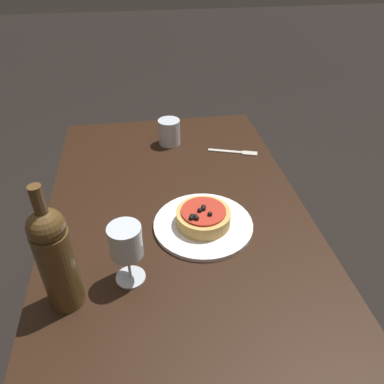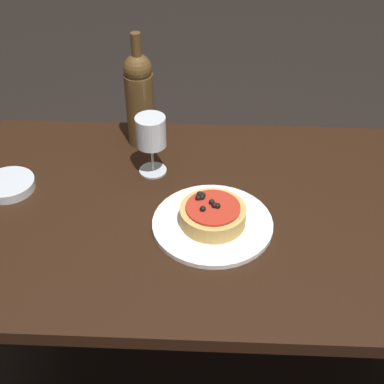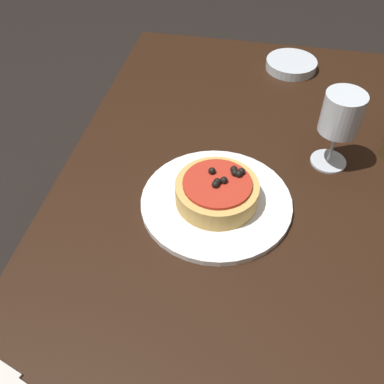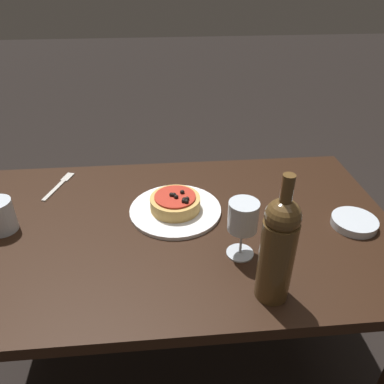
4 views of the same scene
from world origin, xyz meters
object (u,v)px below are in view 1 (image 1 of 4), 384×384
water_cup (169,132)px  fork (236,152)px  dining_table (180,242)px  pizza (203,217)px  wine_bottle (56,257)px  wine_glass (126,243)px  dinner_plate (203,225)px

water_cup → fork: 0.27m
dining_table → pizza: pizza is taller
wine_bottle → water_cup: (0.72, -0.31, -0.09)m
water_cup → wine_glass: bearing=166.1°
dining_table → fork: (0.36, -0.26, 0.09)m
dinner_plate → pizza: (-0.00, 0.00, 0.03)m
dinner_plate → fork: bearing=-26.5°
wine_bottle → fork: bearing=-42.5°
fork → dinner_plate: bearing=-98.1°
dining_table → water_cup: bearing=-2.6°
fork → wine_glass: bearing=-107.7°
dinner_plate → wine_bottle: size_ratio=0.88×
dinner_plate → wine_glass: bearing=127.7°
dinner_plate → water_cup: size_ratio=2.91×
wine_glass → water_cup: wine_glass is taller
wine_glass → dining_table: bearing=-36.2°
dinner_plate → pizza: 0.03m
dinner_plate → water_cup: (0.51, 0.04, 0.04)m
dinner_plate → water_cup: 0.51m
wine_bottle → fork: size_ratio=1.78×
dinner_plate → pizza: size_ratio=1.84×
dinner_plate → fork: dinner_plate is taller
pizza → water_cup: (0.51, 0.04, 0.01)m
wine_glass → fork: 0.70m
wine_glass → fork: bearing=-36.2°
water_cup → fork: bearing=-115.0°
dinner_plate → pizza: pizza is taller
dinner_plate → wine_glass: size_ratio=1.72×
wine_bottle → fork: wine_bottle is taller
pizza → fork: 0.44m
dining_table → pizza: bearing=-118.2°
wine_glass → wine_bottle: size_ratio=0.51×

